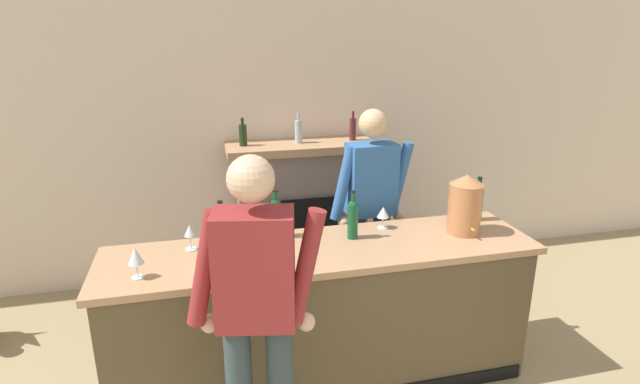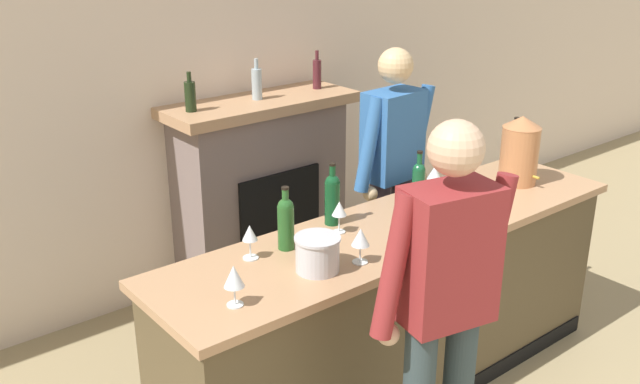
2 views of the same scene
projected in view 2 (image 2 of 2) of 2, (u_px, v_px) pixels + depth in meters
wall_back_panel at (224, 87)px, 4.83m from camera, size 12.00×0.07×2.75m
bar_counter at (397, 309)px, 3.81m from camera, size 2.75×0.69×0.98m
fireplace_stone at (261, 191)px, 4.95m from camera, size 1.33×0.52×1.60m
person_customer at (443, 315)px, 2.80m from camera, size 0.65×0.36×1.79m
person_bartender at (392, 175)px, 4.39m from camera, size 0.66×0.32×1.75m
copper_dispenser at (520, 150)px, 4.15m from camera, size 0.22×0.26×0.41m
ice_bucket_steel at (317, 254)px, 3.15m from camera, size 0.21×0.21×0.16m
wine_bottle_riesling_slim at (286, 221)px, 3.33m from camera, size 0.08×0.08×0.31m
wine_bottle_port_short at (332, 197)px, 3.60m from camera, size 0.08×0.08×0.33m
wine_bottle_rose_blush at (418, 184)px, 3.79m from camera, size 0.07×0.07×0.33m
wine_bottle_cabernet_heavy at (514, 145)px, 4.43m from camera, size 0.07×0.07×0.32m
wine_glass_near_bucket at (434, 174)px, 4.04m from camera, size 0.08×0.08×0.16m
wine_glass_by_dispenser at (361, 238)px, 3.20m from camera, size 0.08×0.08×0.17m
wine_glass_front_left at (339, 210)px, 3.51m from camera, size 0.07×0.07×0.17m
wine_glass_front_right at (234, 277)px, 2.84m from camera, size 0.08×0.08×0.18m
wine_glass_mid_counter at (250, 235)px, 3.24m from camera, size 0.07×0.07×0.17m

